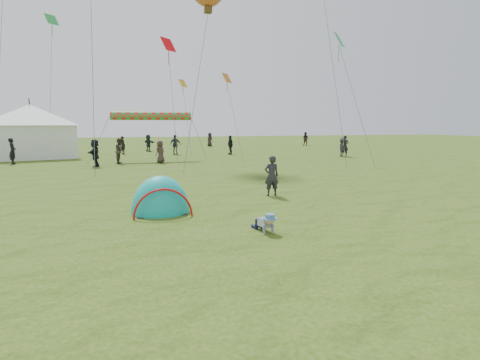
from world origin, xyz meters
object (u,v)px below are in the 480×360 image
object	(u,v)px
popup_tent	(161,213)
event_marquee	(31,129)
standing_adult	(272,176)
crawling_toddler	(266,222)

from	to	relation	value
popup_tent	event_marquee	size ratio (longest dim) A/B	0.35
popup_tent	event_marquee	xyz separation A→B (m)	(-8.91, 22.67, 2.32)
standing_adult	crawling_toddler	bearing A→B (deg)	69.41
standing_adult	event_marquee	bearing A→B (deg)	-56.41
crawling_toddler	standing_adult	world-z (taller)	standing_adult
standing_adult	event_marquee	distance (m)	24.87
crawling_toddler	popup_tent	world-z (taller)	popup_tent
crawling_toddler	popup_tent	distance (m)	3.83
event_marquee	popup_tent	bearing A→B (deg)	-81.70
popup_tent	standing_adult	distance (m)	4.71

